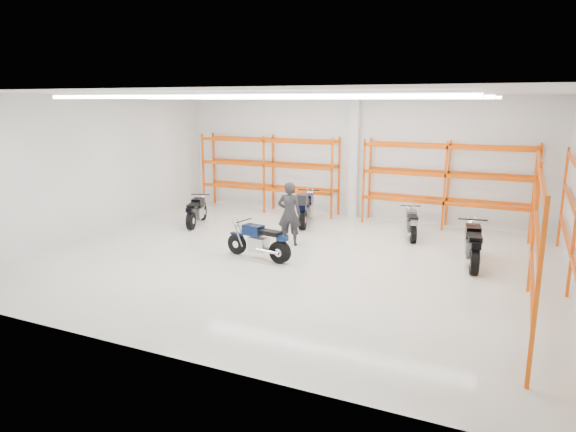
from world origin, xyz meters
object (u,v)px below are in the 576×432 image
at_px(motorcycle_main, 261,242).
at_px(structural_column, 354,157).
at_px(motorcycle_back_a, 196,212).
at_px(motorcycle_back_d, 473,246).
at_px(standing_man, 289,214).
at_px(motorcycle_back_b, 305,209).
at_px(motorcycle_back_c, 411,224).

height_order(motorcycle_main, structural_column, structural_column).
bearing_deg(motorcycle_back_a, motorcycle_back_d, -4.66).
xyz_separation_m(motorcycle_back_a, structural_column, (4.61, 3.62, 1.77)).
bearing_deg(motorcycle_back_d, standing_man, -178.03).
bearing_deg(motorcycle_main, motorcycle_back_b, 95.62).
distance_m(motorcycle_main, motorcycle_back_a, 4.70).
relative_size(motorcycle_main, motorcycle_back_a, 1.05).
distance_m(motorcycle_back_a, structural_column, 6.12).
bearing_deg(structural_column, standing_man, -97.02).
distance_m(motorcycle_back_c, motorcycle_back_d, 3.00).
bearing_deg(motorcycle_back_a, motorcycle_back_b, 24.20).
bearing_deg(motorcycle_back_b, standing_man, -78.06).
relative_size(motorcycle_back_a, structural_column, 0.45).
height_order(motorcycle_back_a, standing_man, standing_man).
distance_m(motorcycle_back_d, structural_column, 6.65).
bearing_deg(motorcycle_back_b, motorcycle_main, -84.38).
xyz_separation_m(motorcycle_back_a, standing_man, (4.05, -0.94, 0.50)).
relative_size(motorcycle_back_a, motorcycle_back_c, 1.06).
xyz_separation_m(motorcycle_back_b, motorcycle_back_c, (3.74, -0.16, -0.15)).
xyz_separation_m(motorcycle_main, motorcycle_back_d, (5.39, 1.82, 0.05)).
xyz_separation_m(motorcycle_back_b, structural_column, (1.09, 2.05, 1.65)).
bearing_deg(motorcycle_back_d, structural_column, 137.02).
bearing_deg(motorcycle_back_a, structural_column, 38.19).
bearing_deg(standing_man, motorcycle_main, 70.92).
bearing_deg(standing_man, motorcycle_back_b, -92.87).
bearing_deg(standing_man, motorcycle_back_c, -158.46).
height_order(motorcycle_back_d, structural_column, structural_column).
bearing_deg(motorcycle_back_d, motorcycle_back_b, 158.04).
relative_size(motorcycle_back_a, motorcycle_back_b, 0.83).
relative_size(motorcycle_back_c, standing_man, 0.98).
distance_m(motorcycle_main, motorcycle_back_b, 4.18).
bearing_deg(motorcycle_back_c, motorcycle_back_b, 177.60).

